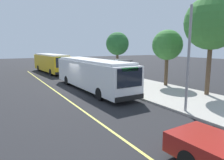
# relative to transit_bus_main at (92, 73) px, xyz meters

# --- Properties ---
(ground_plane) EXTENTS (120.00, 120.00, 0.00)m
(ground_plane) POSITION_rel_transit_bus_main_xyz_m (-1.16, -1.01, -1.62)
(ground_plane) COLOR #232326
(sidewalk_curb) EXTENTS (44.00, 6.40, 0.15)m
(sidewalk_curb) POSITION_rel_transit_bus_main_xyz_m (-1.16, 4.99, -1.54)
(sidewalk_curb) COLOR #A8A399
(sidewalk_curb) RESTS_ON ground_plane
(lane_stripe_center) EXTENTS (36.00, 0.14, 0.01)m
(lane_stripe_center) POSITION_rel_transit_bus_main_xyz_m (-1.16, -3.21, -1.61)
(lane_stripe_center) COLOR #E0D64C
(lane_stripe_center) RESTS_ON ground_plane
(transit_bus_main) EXTENTS (12.44, 2.91, 2.95)m
(transit_bus_main) POSITION_rel_transit_bus_main_xyz_m (0.00, 0.00, 0.00)
(transit_bus_main) COLOR white
(transit_bus_main) RESTS_ON ground_plane
(transit_bus_second) EXTENTS (11.04, 3.33, 2.95)m
(transit_bus_second) POSITION_rel_transit_bus_main_xyz_m (-15.17, -0.13, -0.00)
(transit_bus_second) COLOR gold
(transit_bus_second) RESTS_ON ground_plane
(bus_shelter) EXTENTS (2.90, 1.60, 2.48)m
(bus_shelter) POSITION_rel_transit_bus_main_xyz_m (-2.54, 4.81, 0.30)
(bus_shelter) COLOR #333338
(bus_shelter) RESTS_ON sidewalk_curb
(waiting_bench) EXTENTS (1.60, 0.48, 0.95)m
(waiting_bench) POSITION_rel_transit_bus_main_xyz_m (-2.38, 4.67, -0.99)
(waiting_bench) COLOR brown
(waiting_bench) RESTS_ON sidewalk_curb
(route_sign_post) EXTENTS (0.44, 0.08, 2.80)m
(route_sign_post) POSITION_rel_transit_bus_main_xyz_m (0.64, 2.47, 0.34)
(route_sign_post) COLOR #333338
(route_sign_post) RESTS_ON sidewalk_curb
(pedestrian_commuter) EXTENTS (0.24, 0.40, 1.69)m
(pedestrian_commuter) POSITION_rel_transit_bus_main_xyz_m (-0.50, 2.72, -0.50)
(pedestrian_commuter) COLOR #282D47
(pedestrian_commuter) RESTS_ON sidewalk_curb
(street_tree_near_shelter) EXTENTS (3.06, 3.06, 5.68)m
(street_tree_near_shelter) POSITION_rel_transit_bus_main_xyz_m (2.35, 7.40, 2.65)
(street_tree_near_shelter) COLOR brown
(street_tree_near_shelter) RESTS_ON sidewalk_curb
(street_tree_upstreet) EXTENTS (4.34, 4.34, 8.06)m
(street_tree_upstreet) POSITION_rel_transit_bus_main_xyz_m (7.17, 7.35, 4.40)
(street_tree_upstreet) COLOR brown
(street_tree_upstreet) RESTS_ON sidewalk_curb
(street_tree_downstreet) EXTENTS (3.24, 3.24, 6.01)m
(street_tree_downstreet) POSITION_rel_transit_bus_main_xyz_m (-7.31, 7.37, 2.89)
(street_tree_downstreet) COLOR brown
(street_tree_downstreet) RESTS_ON sidewalk_curb
(utility_pole) EXTENTS (0.16, 0.16, 6.40)m
(utility_pole) POSITION_rel_transit_bus_main_xyz_m (9.33, 2.20, 1.73)
(utility_pole) COLOR gray
(utility_pole) RESTS_ON sidewalk_curb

